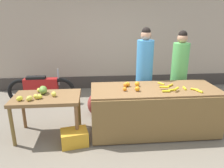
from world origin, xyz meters
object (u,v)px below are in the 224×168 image
(vendor_woman_green_shirt, at_px, (179,73))
(produce_crate, at_px, (74,137))
(produce_sack, at_px, (94,104))
(parked_motorcycle, at_px, (41,88))
(vendor_woman_blue_shirt, at_px, (144,73))

(vendor_woman_green_shirt, distance_m, produce_crate, 2.54)
(vendor_woman_green_shirt, distance_m, produce_sack, 1.94)
(parked_motorcycle, bearing_deg, produce_sack, -27.55)
(vendor_woman_green_shirt, relative_size, produce_crate, 4.09)
(vendor_woman_green_shirt, relative_size, parked_motorcycle, 1.13)
(vendor_woman_green_shirt, relative_size, produce_sack, 4.03)
(vendor_woman_green_shirt, bearing_deg, produce_crate, -153.69)
(vendor_woman_blue_shirt, height_order, parked_motorcycle, vendor_woman_blue_shirt)
(vendor_woman_green_shirt, height_order, produce_sack, vendor_woman_green_shirt)
(vendor_woman_blue_shirt, bearing_deg, parked_motorcycle, 161.38)
(vendor_woman_green_shirt, height_order, produce_crate, vendor_woman_green_shirt)
(vendor_woman_blue_shirt, relative_size, produce_crate, 4.25)
(vendor_woman_blue_shirt, height_order, produce_sack, vendor_woman_blue_shirt)
(vendor_woman_green_shirt, xyz_separation_m, produce_sack, (-1.82, 0.09, -0.68))
(vendor_woman_blue_shirt, xyz_separation_m, vendor_woman_green_shirt, (0.76, 0.03, -0.04))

